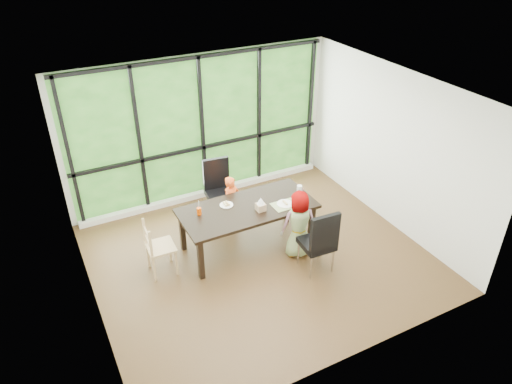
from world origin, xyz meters
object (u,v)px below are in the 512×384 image
tissue_box (261,207)px  child_older (300,224)px  chair_end_beech (161,247)px  chair_window_leather (220,191)px  plate_far (226,205)px  white_mug (299,188)px  green_cup (302,198)px  child_toddler (232,203)px  dining_table (248,227)px  orange_cup (199,211)px  plate_near (285,204)px  chair_interior_leather (317,239)px

tissue_box → child_older: bearing=-37.7°
chair_end_beech → child_older: size_ratio=0.79×
chair_window_leather → plate_far: chair_window_leather is taller
child_older → white_mug: child_older is taller
green_cup → white_mug: (0.15, 0.31, -0.01)m
child_toddler → white_mug: bearing=-50.9°
green_cup → white_mug: bearing=64.8°
chair_end_beech → child_older: 2.14m
dining_table → child_toddler: size_ratio=2.17×
orange_cup → child_toddler: bearing=30.4°
chair_end_beech → tissue_box: bearing=-95.1°
child_older → white_mug: size_ratio=12.69×
chair_window_leather → child_older: child_older is taller
plate_near → green_cup: size_ratio=2.18×
chair_interior_leather → green_cup: bearing=-100.8°
chair_interior_leather → chair_end_beech: chair_interior_leather is taller
chair_window_leather → green_cup: bearing=-47.4°
plate_far → chair_interior_leather: bearing=-51.5°
orange_cup → child_older: bearing=-27.2°
child_older → green_cup: bearing=-112.7°
chair_interior_leather → tissue_box: (-0.52, 0.80, 0.27)m
dining_table → chair_interior_leather: size_ratio=1.98×
child_older → plate_near: (-0.07, 0.35, 0.19)m
chair_end_beech → child_toddler: bearing=-66.1°
chair_interior_leather → plate_near: 0.81m
dining_table → child_older: size_ratio=1.88×
tissue_box → dining_table: bearing=128.9°
dining_table → child_toddler: 0.60m
plate_near → green_cup: bearing=-10.0°
child_older → plate_far: (-0.90, 0.75, 0.19)m
dining_table → orange_cup: (-0.75, 0.15, 0.43)m
chair_interior_leather → chair_window_leather: bearing=-66.6°
white_mug → tissue_box: bearing=-164.5°
chair_end_beech → plate_near: size_ratio=3.46×
chair_window_leather → plate_near: bearing=-56.0°
chair_end_beech → tissue_box: (1.57, -0.21, 0.36)m
chair_window_leather → plate_far: size_ratio=5.05×
child_older → orange_cup: child_older is taller
child_toddler → orange_cup: 0.92m
white_mug → plate_near: bearing=-148.5°
child_toddler → plate_far: 0.55m
orange_cup → white_mug: (1.74, -0.09, -0.01)m
green_cup → chair_window_leather: bearing=126.2°
plate_near → white_mug: (0.43, 0.26, 0.04)m
chair_window_leather → orange_cup: chair_window_leather is taller
chair_window_leather → orange_cup: size_ratio=9.43×
plate_near → green_cup: 0.29m
child_toddler → child_older: 1.31m
plate_near → white_mug: 0.51m
plate_far → tissue_box: 0.56m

